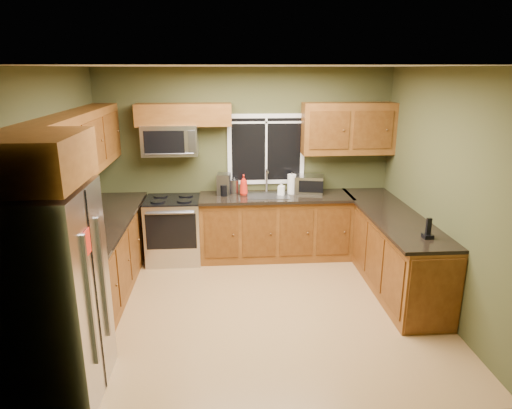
{
  "coord_description": "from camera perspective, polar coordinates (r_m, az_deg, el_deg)",
  "views": [
    {
      "loc": [
        -0.31,
        -4.74,
        2.68
      ],
      "look_at": [
        0.05,
        0.35,
        1.15
      ],
      "focal_mm": 32.0,
      "sensor_mm": 36.0,
      "label": 1
    }
  ],
  "objects": [
    {
      "name": "floor",
      "position": [
        5.45,
        -0.27,
        -12.74
      ],
      "size": [
        4.2,
        4.2,
        0.0
      ],
      "primitive_type": "plane",
      "color": "#9C7444",
      "rests_on": "ground"
    },
    {
      "name": "ceiling",
      "position": [
        4.75,
        -0.31,
        16.93
      ],
      "size": [
        4.2,
        4.2,
        0.0
      ],
      "primitive_type": "plane",
      "rotation": [
        3.14,
        0.0,
        0.0
      ],
      "color": "white",
      "rests_on": "back_wall"
    },
    {
      "name": "back_wall",
      "position": [
        6.68,
        -1.32,
        5.2
      ],
      "size": [
        4.2,
        0.0,
        4.2
      ],
      "primitive_type": "plane",
      "rotation": [
        1.57,
        0.0,
        0.0
      ],
      "color": "#3E4122",
      "rests_on": "ground"
    },
    {
      "name": "front_wall",
      "position": [
        3.24,
        1.84,
        -7.53
      ],
      "size": [
        4.2,
        0.0,
        4.2
      ],
      "primitive_type": "plane",
      "rotation": [
        -1.57,
        0.0,
        0.0
      ],
      "color": "#3E4122",
      "rests_on": "ground"
    },
    {
      "name": "left_wall",
      "position": [
        5.24,
        -23.87,
        0.52
      ],
      "size": [
        0.0,
        3.6,
        3.6
      ],
      "primitive_type": "plane",
      "rotation": [
        1.57,
        0.0,
        1.57
      ],
      "color": "#3E4122",
      "rests_on": "ground"
    },
    {
      "name": "right_wall",
      "position": [
        5.48,
        22.18,
        1.39
      ],
      "size": [
        0.0,
        3.6,
        3.6
      ],
      "primitive_type": "plane",
      "rotation": [
        1.57,
        0.0,
        -1.57
      ],
      "color": "#3E4122",
      "rests_on": "ground"
    },
    {
      "name": "window",
      "position": [
        6.65,
        1.28,
        6.92
      ],
      "size": [
        1.12,
        0.03,
        1.02
      ],
      "color": "white",
      "rests_on": "back_wall"
    },
    {
      "name": "base_cabinets_left",
      "position": [
        5.86,
        -18.56,
        -6.59
      ],
      "size": [
        0.6,
        2.65,
        0.9
      ],
      "primitive_type": "cube",
      "color": "brown",
      "rests_on": "ground"
    },
    {
      "name": "countertop_left",
      "position": [
        5.7,
        -18.75,
        -2.23
      ],
      "size": [
        0.65,
        2.65,
        0.04
      ],
      "primitive_type": "cube",
      "color": "black",
      "rests_on": "base_cabinets_left"
    },
    {
      "name": "base_cabinets_back",
      "position": [
        6.67,
        2.43,
        -2.87
      ],
      "size": [
        2.17,
        0.6,
        0.9
      ],
      "primitive_type": "cube",
      "color": "brown",
      "rests_on": "ground"
    },
    {
      "name": "countertop_back",
      "position": [
        6.5,
        2.5,
        0.96
      ],
      "size": [
        2.17,
        0.65,
        0.04
      ],
      "primitive_type": "cube",
      "color": "black",
      "rests_on": "base_cabinets_back"
    },
    {
      "name": "base_cabinets_peninsula",
      "position": [
        6.11,
        16.54,
        -5.44
      ],
      "size": [
        0.6,
        2.52,
        0.9
      ],
      "color": "brown",
      "rests_on": "ground"
    },
    {
      "name": "countertop_peninsula",
      "position": [
        5.95,
        16.66,
        -1.23
      ],
      "size": [
        0.65,
        2.5,
        0.04
      ],
      "primitive_type": "cube",
      "color": "black",
      "rests_on": "base_cabinets_peninsula"
    },
    {
      "name": "upper_cabinets_left",
      "position": [
        5.52,
        -21.27,
        7.02
      ],
      "size": [
        0.33,
        2.65,
        0.72
      ],
      "primitive_type": "cube",
      "color": "brown",
      "rests_on": "left_wall"
    },
    {
      "name": "upper_cabinets_back_left",
      "position": [
        6.43,
        -9.02,
        11.04
      ],
      "size": [
        1.3,
        0.33,
        0.3
      ],
      "primitive_type": "cube",
      "color": "brown",
      "rests_on": "back_wall"
    },
    {
      "name": "upper_cabinets_back_right",
      "position": [
        6.67,
        11.44,
        9.29
      ],
      "size": [
        1.3,
        0.33,
        0.72
      ],
      "primitive_type": "cube",
      "color": "brown",
      "rests_on": "back_wall"
    },
    {
      "name": "upper_cabinet_over_fridge",
      "position": [
        3.78,
        -26.28,
        5.07
      ],
      "size": [
        0.72,
        0.9,
        0.38
      ],
      "primitive_type": "cube",
      "color": "brown",
      "rests_on": "left_wall"
    },
    {
      "name": "refrigerator",
      "position": [
        4.13,
        -24.25,
        -10.44
      ],
      "size": [
        0.74,
        0.9,
        1.8
      ],
      "color": "#B7B7BC",
      "rests_on": "ground"
    },
    {
      "name": "range",
      "position": [
        6.63,
        -10.23,
        -3.07
      ],
      "size": [
        0.76,
        0.69,
        0.94
      ],
      "color": "#B7B7BC",
      "rests_on": "ground"
    },
    {
      "name": "microwave",
      "position": [
        6.46,
        -10.69,
        7.94
      ],
      "size": [
        0.76,
        0.41,
        0.42
      ],
      "color": "#B7B7BC",
      "rests_on": "back_wall"
    },
    {
      "name": "sink",
      "position": [
        6.5,
        1.48,
        1.26
      ],
      "size": [
        0.6,
        0.42,
        0.36
      ],
      "color": "slate",
      "rests_on": "countertop_back"
    },
    {
      "name": "toaster_oven",
      "position": [
        6.66,
        6.64,
        2.55
      ],
      "size": [
        0.46,
        0.39,
        0.25
      ],
      "color": "#B7B7BC",
      "rests_on": "countertop_back"
    },
    {
      "name": "coffee_maker",
      "position": [
        6.53,
        -4.04,
        2.46
      ],
      "size": [
        0.2,
        0.26,
        0.3
      ],
      "color": "slate",
      "rests_on": "countertop_back"
    },
    {
      "name": "kettle",
      "position": [
        6.58,
        -2.72,
        2.37
      ],
      "size": [
        0.18,
        0.18,
        0.25
      ],
      "color": "#B7B7BC",
      "rests_on": "countertop_back"
    },
    {
      "name": "paper_towel_roll",
      "position": [
        6.57,
        4.47,
        2.56
      ],
      "size": [
        0.14,
        0.14,
        0.31
      ],
      "color": "white",
      "rests_on": "countertop_back"
    },
    {
      "name": "soap_bottle_a",
      "position": [
        6.49,
        -1.55,
        2.47
      ],
      "size": [
        0.12,
        0.12,
        0.29
      ],
      "primitive_type": "imported",
      "rotation": [
        0.0,
        0.0,
        0.06
      ],
      "color": "red",
      "rests_on": "countertop_back"
    },
    {
      "name": "soap_bottle_b",
      "position": [
        6.5,
        3.18,
        2.04
      ],
      "size": [
        0.11,
        0.12,
        0.2
      ],
      "primitive_type": "imported",
      "rotation": [
        0.0,
        0.0,
        -0.34
      ],
      "color": "white",
      "rests_on": "countertop_back"
    },
    {
      "name": "cordless_phone",
      "position": [
        5.19,
        20.7,
        -3.25
      ],
      "size": [
        0.11,
        0.11,
        0.22
      ],
      "color": "black",
      "rests_on": "countertop_peninsula"
    }
  ]
}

